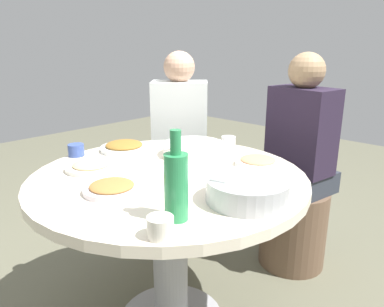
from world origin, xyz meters
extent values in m
cylinder|color=#99999E|center=(0.00, 0.00, 0.37)|extent=(0.15, 0.15, 0.67)
cylinder|color=beige|center=(0.00, 0.00, 0.72)|extent=(1.13, 1.13, 0.04)
cylinder|color=#B2B5BA|center=(0.39, 0.00, 0.78)|extent=(0.28, 0.28, 0.08)
ellipsoid|color=white|center=(0.39, 0.00, 0.79)|extent=(0.23, 0.23, 0.09)
cube|color=white|center=(0.32, -0.02, 0.83)|extent=(0.09, 0.16, 0.01)
cylinder|color=white|center=(-0.11, 0.27, 0.77)|extent=(0.29, 0.29, 0.06)
cylinder|color=black|center=(-0.11, 0.27, 0.77)|extent=(0.26, 0.26, 0.04)
cylinder|color=silver|center=(-0.11, 0.27, 0.79)|extent=(0.09, 0.31, 0.01)
cylinder|color=silver|center=(-0.28, -0.19, 0.75)|extent=(0.22, 0.22, 0.02)
ellipsoid|color=#DCB57B|center=(-0.28, -0.19, 0.76)|extent=(0.16, 0.16, 0.03)
cylinder|color=white|center=(-0.42, 0.08, 0.75)|extent=(0.23, 0.23, 0.02)
ellipsoid|color=olive|center=(-0.42, 0.08, 0.77)|extent=(0.18, 0.18, 0.04)
cylinder|color=white|center=(0.20, 0.35, 0.75)|extent=(0.20, 0.20, 0.02)
ellipsoid|color=tan|center=(0.20, 0.35, 0.77)|extent=(0.15, 0.15, 0.03)
cylinder|color=silver|center=(-0.01, -0.27, 0.75)|extent=(0.21, 0.21, 0.02)
ellipsoid|color=#A76D37|center=(-0.01, -0.27, 0.77)|extent=(0.16, 0.16, 0.03)
cylinder|color=#2A874E|center=(0.31, -0.26, 0.85)|extent=(0.07, 0.07, 0.21)
cylinder|color=#2A874E|center=(0.31, -0.26, 0.99)|extent=(0.03, 0.03, 0.07)
cylinder|color=#364D97|center=(-0.51, -0.13, 0.77)|extent=(0.07, 0.07, 0.06)
cylinder|color=silver|center=(0.36, -0.37, 0.77)|extent=(0.08, 0.08, 0.06)
cylinder|color=white|center=(-0.08, 0.50, 0.77)|extent=(0.07, 0.07, 0.06)
cylinder|color=brown|center=(-0.56, 0.62, 0.23)|extent=(0.36, 0.36, 0.46)
cube|color=#2D333D|center=(-0.56, 0.62, 0.52)|extent=(0.47, 0.47, 0.12)
cube|color=silver|center=(-0.56, 0.62, 0.81)|extent=(0.39, 0.38, 0.46)
sphere|color=tan|center=(-0.56, 0.62, 1.13)|extent=(0.19, 0.19, 0.19)
cylinder|color=brown|center=(0.15, 0.84, 0.23)|extent=(0.38, 0.38, 0.46)
cube|color=#2D333D|center=(0.15, 0.84, 0.52)|extent=(0.38, 0.39, 0.12)
cube|color=#271D31|center=(0.15, 0.84, 0.81)|extent=(0.37, 0.26, 0.46)
sphere|color=#9F7F5C|center=(0.15, 0.84, 1.13)|extent=(0.19, 0.19, 0.19)
camera|label=1|loc=(1.04, -0.96, 1.25)|focal=34.05mm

